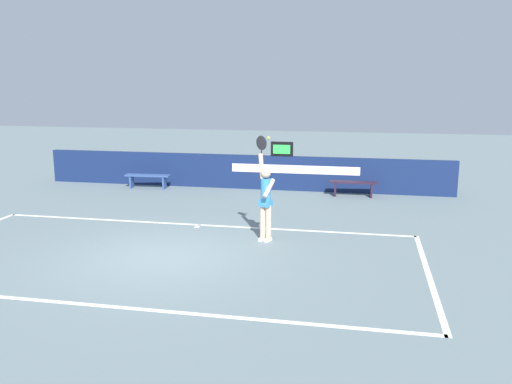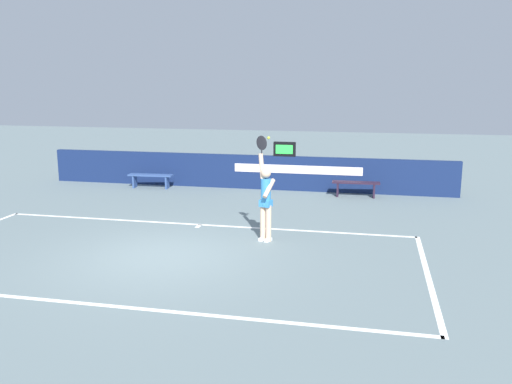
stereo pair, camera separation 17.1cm
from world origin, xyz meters
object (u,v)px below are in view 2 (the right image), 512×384
at_px(tennis_ball, 269,138).
at_px(courtside_bench_far, 356,185).
at_px(tennis_player, 266,198).
at_px(courtside_bench_near, 151,178).
at_px(speed_display, 285,149).

height_order(tennis_ball, courtside_bench_far, tennis_ball).
bearing_deg(tennis_player, courtside_bench_near, 133.99).
relative_size(tennis_ball, courtside_bench_far, 0.04).
bearing_deg(speed_display, courtside_bench_far, -14.62).
distance_m(tennis_player, tennis_ball, 1.43).
distance_m(speed_display, courtside_bench_far, 2.79).
height_order(tennis_player, tennis_ball, tennis_player).
xyz_separation_m(tennis_ball, courtside_bench_far, (1.88, 5.53, -2.09)).
xyz_separation_m(courtside_bench_near, courtside_bench_far, (7.20, 0.04, 0.01)).
bearing_deg(tennis_ball, courtside_bench_far, 71.26).
height_order(speed_display, courtside_bench_near, speed_display).
bearing_deg(courtside_bench_far, tennis_player, -109.53).
bearing_deg(speed_display, tennis_ball, -84.27).
relative_size(speed_display, courtside_bench_near, 0.47).
bearing_deg(tennis_ball, tennis_player, 153.05).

